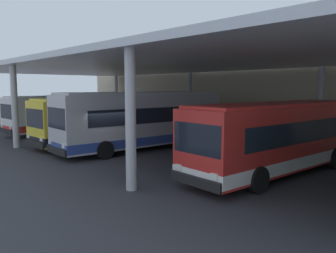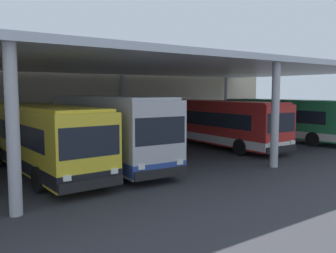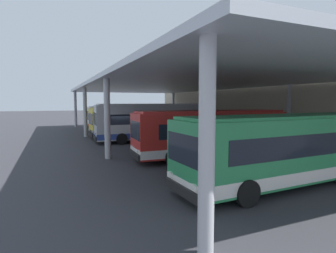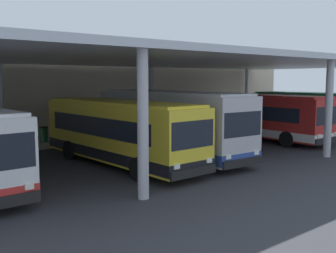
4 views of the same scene
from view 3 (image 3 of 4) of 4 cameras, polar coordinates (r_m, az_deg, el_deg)
The scene contains 11 objects.
ground_plane at distance 24.94m, azimuth -9.54°, elevation -3.50°, with size 200.00×200.00×0.00m, color #333338.
platform_kerb at distance 29.95m, azimuth 12.86°, elevation -1.93°, with size 42.00×4.50×0.18m, color #A39E93.
station_building_facade at distance 31.76m, azimuth 17.74°, elevation 4.58°, with size 48.00×1.60×7.07m, color #C1B293.
canopy_shelter at distance 26.56m, azimuth 2.02°, elevation 8.59°, with size 40.00×17.00×5.55m.
bus_nearest_bay at distance 36.21m, azimuth -8.22°, elevation 1.85°, with size 2.91×10.59×3.17m.
bus_second_bay at distance 29.15m, azimuth -5.80°, elevation 1.08°, with size 2.97×10.61×3.17m.
bus_middle_bay at distance 26.03m, azimuth -2.71°, elevation 1.01°, with size 3.10×11.44×3.57m.
bus_far_bay at distance 18.35m, azimuth 9.02°, elevation -1.39°, with size 3.06×10.64×3.17m.
bus_departing at distance 13.14m, azimuth 23.40°, elevation -4.37°, with size 3.02×10.62×3.17m.
bench_waiting at distance 30.32m, azimuth 12.44°, elevation -0.75°, with size 1.80×0.45×0.92m.
trash_bin at distance 33.15m, azimuth 8.03°, elevation -0.15°, with size 0.52×0.52×0.98m.
Camera 3 is at (23.96, -5.85, 3.75)m, focal length 28.98 mm.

